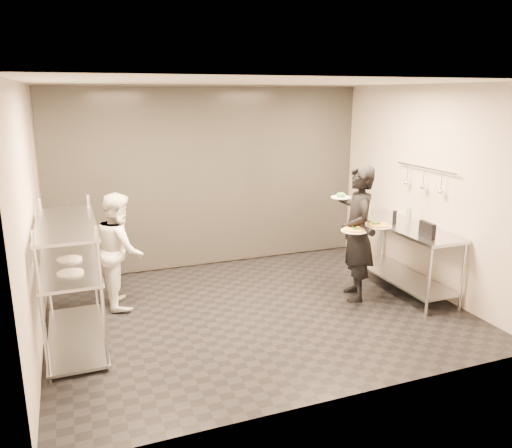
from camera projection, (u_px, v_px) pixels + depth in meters
name	position (u px, v px, depth m)	size (l,w,h in m)	color
room_shell	(227.00, 187.00, 7.02)	(5.00, 4.00, 2.80)	black
pass_rack	(71.00, 276.00, 5.37)	(0.60, 1.60, 1.50)	silver
prep_counter	(404.00, 246.00, 6.90)	(0.60, 1.80, 0.92)	silver
utensil_rail	(424.00, 179.00, 6.75)	(0.07, 1.20, 0.31)	silver
waiter	(357.00, 233.00, 6.54)	(0.65, 0.43, 1.79)	black
chef	(120.00, 250.00, 6.36)	(0.72, 0.56, 1.48)	white
pizza_plate_near	(354.00, 230.00, 6.28)	(0.33, 0.33, 0.05)	white
pizza_plate_far	(378.00, 225.00, 6.39)	(0.33, 0.33, 0.05)	white
salad_plate	(341.00, 196.00, 6.65)	(0.27, 0.27, 0.07)	white
pos_monitor	(427.00, 230.00, 6.23)	(0.06, 0.28, 0.20)	black
bottle_green	(369.00, 206.00, 7.50)	(0.07, 0.07, 0.24)	gray
bottle_clear	(409.00, 216.00, 6.91)	(0.07, 0.07, 0.22)	gray
bottle_dark	(395.00, 217.00, 6.88)	(0.06, 0.06, 0.19)	black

